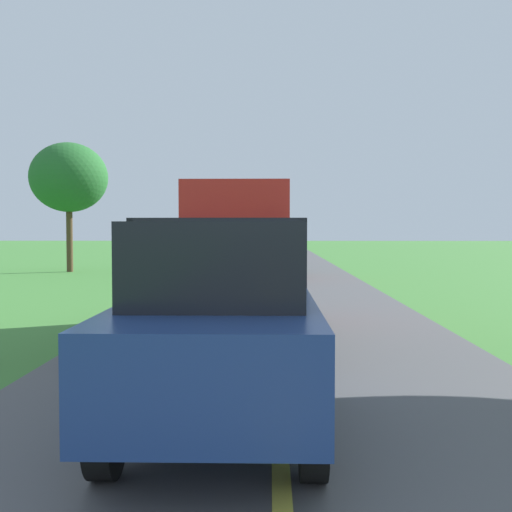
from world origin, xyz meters
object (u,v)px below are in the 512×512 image
at_px(banana_truck_far, 258,240).
at_px(following_car, 221,322).
at_px(banana_truck_near, 234,254).
at_px(roadside_tree_near_left, 69,178).

relative_size(banana_truck_far, following_car, 1.42).
bearing_deg(banana_truck_far, following_car, -89.91).
distance_m(banana_truck_near, roadside_tree_near_left, 18.49).
relative_size(banana_truck_near, banana_truck_far, 1.00).
xyz_separation_m(roadside_tree_near_left, following_car, (8.54, -22.22, -3.14)).
bearing_deg(following_car, roadside_tree_near_left, 111.03).
height_order(banana_truck_near, banana_truck_far, same).
xyz_separation_m(banana_truck_far, following_car, (0.03, -19.92, -0.40)).
bearing_deg(roadside_tree_near_left, banana_truck_far, -15.15).
height_order(roadside_tree_near_left, following_car, roadside_tree_near_left).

